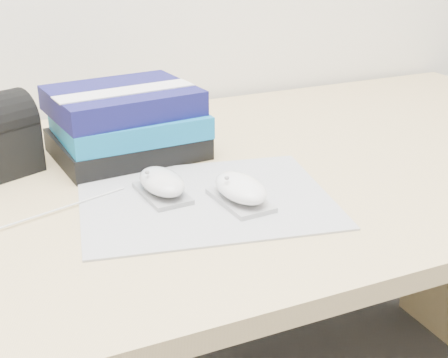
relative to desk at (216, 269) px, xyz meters
name	(u,v)px	position (x,y,z in m)	size (l,w,h in m)	color
desk	(216,269)	(0.00, 0.00, 0.00)	(1.60, 0.80, 0.73)	tan
mousepad	(205,200)	(-0.09, -0.17, 0.24)	(0.37, 0.29, 0.00)	gray
mouse_rear	(162,184)	(-0.15, -0.13, 0.26)	(0.07, 0.11, 0.04)	gray
mouse_front	(240,190)	(-0.05, -0.21, 0.26)	(0.07, 0.11, 0.05)	#9E9DA0
usb_cable	(59,209)	(-0.30, -0.12, 0.24)	(0.00, 0.00, 0.22)	silver
book_stack	(126,123)	(-0.14, 0.07, 0.29)	(0.26, 0.22, 0.12)	black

